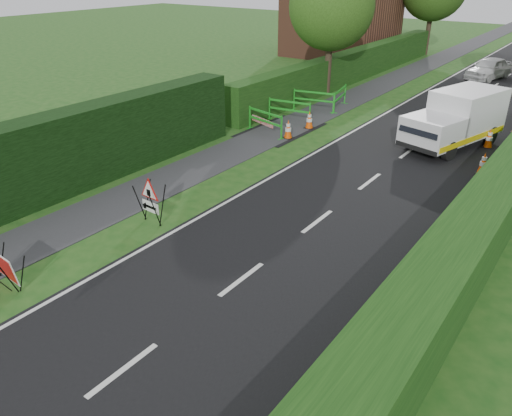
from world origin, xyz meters
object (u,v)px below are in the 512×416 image
Objects in this scene: triangle_sign at (149,197)px; works_van at (457,118)px; red_rect_sign at (4,267)px; hatchback_car at (489,68)px.

triangle_sign is 0.23× the size of works_van.
works_van is at bearing 74.98° from red_rect_sign.
red_rect_sign is 0.26× the size of hatchback_car.
works_van is 14.15m from hatchback_car.
hatchback_car is at bearing 113.48° from works_van.
triangle_sign is at bearing -97.32° from works_van.
red_rect_sign is 0.87× the size of triangle_sign.
triangle_sign is at bearing 87.55° from red_rect_sign.
works_van reaches higher than red_rect_sign.
works_van is 1.31× the size of hatchback_car.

